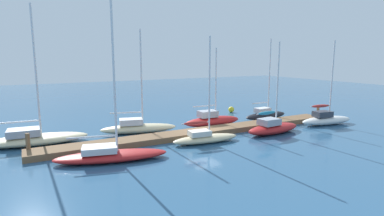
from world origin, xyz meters
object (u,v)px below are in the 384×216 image
object	(u,v)px
sailboat_4	(212,120)
sailboat_6	(266,114)
sailboat_1	(110,154)
sailboat_2	(138,127)
sailboat_3	(205,136)
sailboat_0	(34,138)
sailboat_7	(326,119)
sailboat_5	(273,127)
mooring_buoy_yellow	(231,109)

from	to	relation	value
sailboat_4	sailboat_6	distance (m)	6.73
sailboat_1	sailboat_2	distance (m)	7.26
sailboat_1	sailboat_3	bearing A→B (deg)	18.67
sailboat_0	sailboat_6	world-z (taller)	sailboat_0
sailboat_1	sailboat_2	xyz separation A→B (m)	(3.90, 6.13, 0.06)
sailboat_4	sailboat_7	world-z (taller)	sailboat_7
sailboat_4	sailboat_2	bearing A→B (deg)	174.91
sailboat_0	sailboat_7	bearing A→B (deg)	-8.87
sailboat_7	sailboat_5	bearing A→B (deg)	-170.81
sailboat_2	sailboat_1	bearing A→B (deg)	-108.79
sailboat_7	sailboat_4	bearing A→B (deg)	163.08
sailboat_3	sailboat_5	xyz separation A→B (m)	(6.65, -0.26, 0.06)
sailboat_0	mooring_buoy_yellow	distance (m)	21.32
sailboat_1	sailboat_3	world-z (taller)	sailboat_1
sailboat_0	sailboat_4	xyz separation A→B (m)	(15.06, -1.05, 0.07)
sailboat_3	sailboat_7	distance (m)	13.60
sailboat_7	mooring_buoy_yellow	bearing A→B (deg)	121.37
sailboat_4	sailboat_7	distance (m)	11.12
sailboat_3	sailboat_5	distance (m)	6.66
sailboat_0	sailboat_4	bearing A→B (deg)	0.13
sailboat_1	sailboat_6	size ratio (longest dim) A/B	1.24
sailboat_3	mooring_buoy_yellow	world-z (taller)	sailboat_3
sailboat_6	sailboat_2	bearing A→B (deg)	174.27
sailboat_0	mooring_buoy_yellow	size ratio (longest dim) A/B	14.98
sailboat_2	sailboat_3	distance (m)	6.46
sailboat_5	sailboat_0	bearing A→B (deg)	157.33
sailboat_0	sailboat_7	world-z (taller)	sailboat_0
sailboat_1	sailboat_7	xyz separation A→B (m)	(21.00, 0.55, 0.11)
sailboat_2	sailboat_3	bearing A→B (deg)	-43.49
sailboat_1	sailboat_2	bearing A→B (deg)	70.82
sailboat_3	sailboat_1	bearing A→B (deg)	-169.60
sailboat_4	sailboat_7	bearing A→B (deg)	-23.52
sailboat_2	sailboat_4	xyz separation A→B (m)	(7.04, -0.84, 0.06)
sailboat_6	sailboat_4	bearing A→B (deg)	178.26
sailboat_4	sailboat_6	world-z (taller)	sailboat_6
sailboat_1	sailboat_4	world-z (taller)	sailboat_1
sailboat_6	mooring_buoy_yellow	xyz separation A→B (m)	(-0.86, 4.99, -0.19)
mooring_buoy_yellow	sailboat_0	bearing A→B (deg)	-169.03
sailboat_2	mooring_buoy_yellow	size ratio (longest dim) A/B	12.82
sailboat_5	sailboat_7	distance (m)	6.94
sailboat_1	sailboat_3	distance (m)	7.44
sailboat_4	sailboat_3	bearing A→B (deg)	-125.91
sailboat_1	sailboat_2	size ratio (longest dim) A/B	1.17
sailboat_0	sailboat_1	xyz separation A→B (m)	(4.11, -6.33, -0.05)
sailboat_3	mooring_buoy_yellow	bearing A→B (deg)	50.88
sailboat_3	mooring_buoy_yellow	size ratio (longest dim) A/B	11.73
sailboat_4	sailboat_5	world-z (taller)	sailboat_5
sailboat_5	sailboat_6	bearing A→B (deg)	49.21
sailboat_1	sailboat_2	world-z (taller)	sailboat_1
sailboat_0	mooring_buoy_yellow	bearing A→B (deg)	15.08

